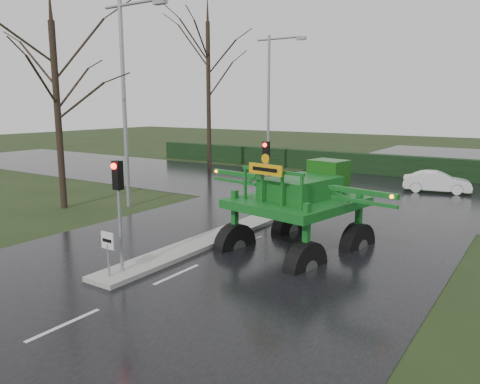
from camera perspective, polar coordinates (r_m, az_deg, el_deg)
The scene contains 14 objects.
ground at distance 14.63m, azimuth -7.68°, elevation -9.99°, with size 140.00×140.00×0.00m, color black.
road_main at distance 22.76m, azimuth 9.16°, elevation -2.50°, with size 14.00×80.00×0.02m, color black.
road_cross at distance 28.23m, azimuth 14.25°, elevation -0.14°, with size 80.00×12.00×0.02m, color black.
median_island at distance 17.57m, azimuth -4.41°, elevation -6.07°, with size 1.20×10.00×0.16m, color gray.
hedge_row at distance 35.68m, azimuth 18.64°, elevation 3.05°, with size 44.00×0.90×1.50m, color black.
keep_left_sign at distance 14.19m, azimuth -15.81°, elevation -6.46°, with size 0.50×0.07×1.35m.
traffic_signal_near at distance 14.14m, azimuth -14.61°, elevation -0.06°, with size 0.26×0.33×3.52m.
traffic_signal_mid at distance 20.70m, azimuth 3.18°, elevation 3.59°, with size 0.26×0.33×3.52m.
street_light_left_near at distance 23.74m, azimuth -13.51°, elevation 12.44°, with size 3.85×0.30×10.00m.
street_light_left_far at distance 34.84m, azimuth 3.95°, elevation 12.05°, with size 3.85×0.30×10.00m.
tree_left_near at distance 24.65m, azimuth -21.53°, elevation 11.59°, with size 6.30×6.30×10.85m.
tree_left_far at distance 35.61m, azimuth -3.89°, elevation 13.88°, with size 7.70×7.70×13.26m.
crop_sprayer at distance 16.80m, azimuth -0.14°, elevation 0.23°, with size 7.81×5.51×4.43m.
white_sedan at distance 29.93m, azimuth 22.79°, elevation -0.05°, with size 1.31×3.75×1.24m, color white.
Camera 1 is at (9.12, -10.22, 5.14)m, focal length 35.00 mm.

